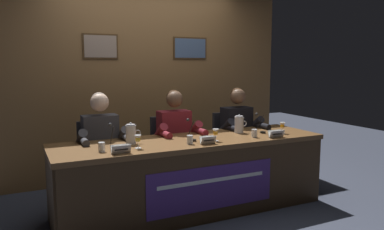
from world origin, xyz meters
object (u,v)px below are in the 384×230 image
(juice_glass_right, at_px, (282,126))
(panelist_right, at_px, (240,130))
(panelist_center, at_px, (177,136))
(water_cup_left, at_px, (102,148))
(water_pitcher_right_side, at_px, (239,124))
(conference_table, at_px, (197,164))
(microphone_right, at_px, (261,126))
(chair_center, at_px, (170,156))
(water_pitcher_left_side, at_px, (131,134))
(chair_left, at_px, (99,164))
(chair_right, at_px, (231,149))
(juice_glass_center, at_px, (216,133))
(nameplate_center, at_px, (208,140))
(microphone_center, at_px, (191,133))
(juice_glass_left, at_px, (138,139))
(water_cup_center, at_px, (190,140))
(water_cup_right, at_px, (254,134))
(microphone_left, at_px, (113,139))
(panelist_left, at_px, (102,143))
(nameplate_left, at_px, (121,149))

(juice_glass_right, bearing_deg, panelist_right, 111.63)
(panelist_center, bearing_deg, panelist_right, 0.00)
(water_cup_left, height_order, water_pitcher_right_side, water_pitcher_right_side)
(conference_table, bearing_deg, microphone_right, 6.71)
(chair_center, height_order, water_pitcher_left_side, water_pitcher_left_side)
(chair_left, xyz_separation_m, chair_right, (1.68, 0.00, 0.00))
(conference_table, xyz_separation_m, chair_right, (0.84, 0.69, -0.07))
(juice_glass_right, bearing_deg, juice_glass_center, -176.56)
(water_pitcher_right_side, bearing_deg, nameplate_center, -147.49)
(nameplate_center, xyz_separation_m, panelist_right, (0.81, 0.68, -0.08))
(panelist_center, height_order, juice_glass_right, panelist_center)
(juice_glass_center, xyz_separation_m, chair_right, (0.67, 0.78, -0.40))
(chair_left, bearing_deg, conference_table, -39.63)
(panelist_center, relative_size, microphone_center, 5.69)
(chair_right, bearing_deg, conference_table, -140.34)
(juice_glass_left, bearing_deg, water_pitcher_right_side, 12.07)
(chair_left, height_order, juice_glass_left, chair_left)
(water_cup_center, xyz_separation_m, water_cup_right, (0.76, 0.01, 0.00))
(microphone_left, distance_m, juice_glass_right, 1.88)
(panelist_right, bearing_deg, panelist_center, 180.00)
(nameplate_center, bearing_deg, microphone_right, 18.95)
(microphone_right, distance_m, water_pitcher_left_side, 1.49)
(panelist_left, height_order, chair_center, panelist_left)
(panelist_right, bearing_deg, juice_glass_right, -68.37)
(conference_table, distance_m, juice_glass_right, 1.10)
(juice_glass_left, distance_m, water_cup_center, 0.51)
(juice_glass_right, xyz_separation_m, water_pitcher_left_side, (-1.68, 0.19, 0.01))
(panelist_right, bearing_deg, chair_right, 90.00)
(nameplate_center, height_order, microphone_right, microphone_right)
(nameplate_center, xyz_separation_m, water_pitcher_right_side, (0.60, 0.39, 0.05))
(juice_glass_left, xyz_separation_m, microphone_right, (1.49, 0.17, -0.01))
(panelist_right, distance_m, water_pitcher_right_side, 0.38)
(chair_center, distance_m, juice_glass_center, 0.90)
(water_pitcher_left_side, bearing_deg, water_pitcher_right_side, 2.28)
(juice_glass_left, relative_size, water_pitcher_right_side, 0.59)
(conference_table, xyz_separation_m, water_pitcher_right_side, (0.63, 0.20, 0.34))
(microphone_right, bearing_deg, nameplate_left, -169.76)
(water_pitcher_left_side, bearing_deg, water_cup_left, -147.42)
(water_cup_left, bearing_deg, water_pitcher_right_side, 9.29)
(nameplate_center, bearing_deg, water_cup_left, 172.87)
(juice_glass_center, xyz_separation_m, microphone_right, (0.69, 0.19, -0.01))
(microphone_left, bearing_deg, panelist_right, 13.88)
(juice_glass_center, distance_m, water_pitcher_right_side, 0.55)
(water_cup_left, bearing_deg, microphone_right, 5.02)
(microphone_left, relative_size, nameplate_center, 1.39)
(panelist_left, bearing_deg, juice_glass_center, -30.15)
(microphone_right, bearing_deg, conference_table, -173.29)
(water_cup_left, distance_m, panelist_right, 1.89)
(chair_left, height_order, water_cup_right, chair_left)
(juice_glass_left, xyz_separation_m, chair_center, (0.63, 0.76, -0.40))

